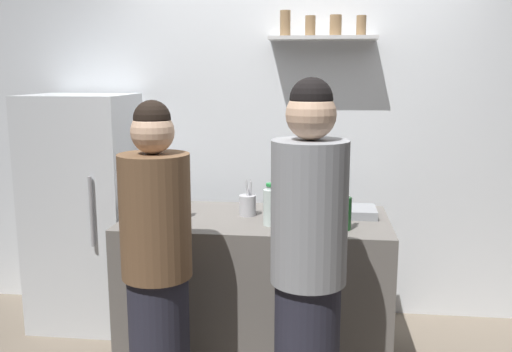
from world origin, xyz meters
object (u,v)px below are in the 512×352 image
object	(u,v)px
water_bottle_plastic	(271,206)
baking_pan	(347,211)
wine_bottle_dark_glass	(279,193)
wine_bottle_amber_glass	(144,198)
wine_bottle_green_glass	(346,211)
refrigerator	(85,211)
utensil_holder	(248,205)
person_brown_jacket	(157,269)
wine_bottle_pale_glass	(176,201)
person_grey_hoodie	(308,272)

from	to	relation	value
water_bottle_plastic	baking_pan	bearing A→B (deg)	30.99
wine_bottle_dark_glass	wine_bottle_amber_glass	bearing A→B (deg)	-167.73
wine_bottle_amber_glass	water_bottle_plastic	size ratio (longest dim) A/B	1.24
wine_bottle_green_glass	refrigerator	bearing A→B (deg)	161.59
utensil_holder	person_brown_jacket	xyz separation A→B (m)	(-0.35, -0.72, -0.16)
utensil_holder	wine_bottle_pale_glass	xyz separation A→B (m)	(-0.40, -0.14, 0.05)
water_bottle_plastic	utensil_holder	bearing A→B (deg)	128.07
refrigerator	wine_bottle_green_glass	distance (m)	1.85
baking_pan	person_brown_jacket	bearing A→B (deg)	-140.40
utensil_holder	water_bottle_plastic	size ratio (longest dim) A/B	0.92
person_brown_jacket	baking_pan	bearing A→B (deg)	145.01
wine_bottle_amber_glass	wine_bottle_dark_glass	distance (m)	0.81
utensil_holder	wine_bottle_dark_glass	size ratio (longest dim) A/B	0.65
wine_bottle_dark_glass	baking_pan	bearing A→B (deg)	-0.35
refrigerator	person_brown_jacket	xyz separation A→B (m)	(0.82, -1.05, -0.00)
wine_bottle_dark_glass	person_brown_jacket	bearing A→B (deg)	-124.30
person_grey_hoodie	baking_pan	bearing A→B (deg)	-19.18
water_bottle_plastic	wine_bottle_pale_glass	bearing A→B (deg)	173.41
wine_bottle_pale_glass	water_bottle_plastic	world-z (taller)	wine_bottle_pale_glass
baking_pan	person_brown_jacket	distance (m)	1.23
wine_bottle_green_glass	water_bottle_plastic	bearing A→B (deg)	173.68
wine_bottle_pale_glass	person_brown_jacket	xyz separation A→B (m)	(0.05, -0.58, -0.20)
baking_pan	person_brown_jacket	world-z (taller)	person_brown_jacket
refrigerator	utensil_holder	world-z (taller)	refrigerator
refrigerator	person_brown_jacket	size ratio (longest dim) A/B	0.99
wine_bottle_green_glass	utensil_holder	bearing A→B (deg)	156.68
wine_bottle_dark_glass	wine_bottle_green_glass	world-z (taller)	wine_bottle_dark_glass
utensil_holder	wine_bottle_amber_glass	bearing A→B (deg)	-170.08
wine_bottle_green_glass	wine_bottle_pale_glass	distance (m)	0.98
utensil_holder	water_bottle_plastic	world-z (taller)	water_bottle_plastic
utensil_holder	wine_bottle_green_glass	world-z (taller)	wine_bottle_green_glass
refrigerator	baking_pan	world-z (taller)	refrigerator
wine_bottle_amber_glass	person_grey_hoodie	world-z (taller)	person_grey_hoodie
wine_bottle_green_glass	water_bottle_plastic	xyz separation A→B (m)	(-0.41, 0.05, 0.01)
wine_bottle_dark_glass	wine_bottle_green_glass	size ratio (longest dim) A/B	1.22
wine_bottle_dark_glass	wine_bottle_pale_glass	world-z (taller)	wine_bottle_dark_glass
person_brown_jacket	wine_bottle_green_glass	bearing A→B (deg)	132.58
wine_bottle_amber_glass	utensil_holder	bearing A→B (deg)	9.92
utensil_holder	wine_bottle_pale_glass	bearing A→B (deg)	-161.30
person_brown_jacket	water_bottle_plastic	bearing A→B (deg)	151.09
wine_bottle_pale_glass	person_grey_hoodie	world-z (taller)	person_grey_hoodie
wine_bottle_green_glass	person_grey_hoodie	xyz separation A→B (m)	(-0.19, -0.59, -0.14)
baking_pan	wine_bottle_green_glass	world-z (taller)	wine_bottle_green_glass
water_bottle_plastic	refrigerator	bearing A→B (deg)	158.10
wine_bottle_green_glass	wine_bottle_dark_glass	bearing A→B (deg)	140.92
wine_bottle_amber_glass	water_bottle_plastic	xyz separation A→B (m)	(0.76, -0.09, -0.01)
wine_bottle_dark_glass	person_brown_jacket	world-z (taller)	person_brown_jacket
wine_bottle_dark_glass	person_brown_jacket	xyz separation A→B (m)	(-0.53, -0.78, -0.22)
refrigerator	wine_bottle_amber_glass	bearing A→B (deg)	-37.83
refrigerator	wine_bottle_green_glass	world-z (taller)	refrigerator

